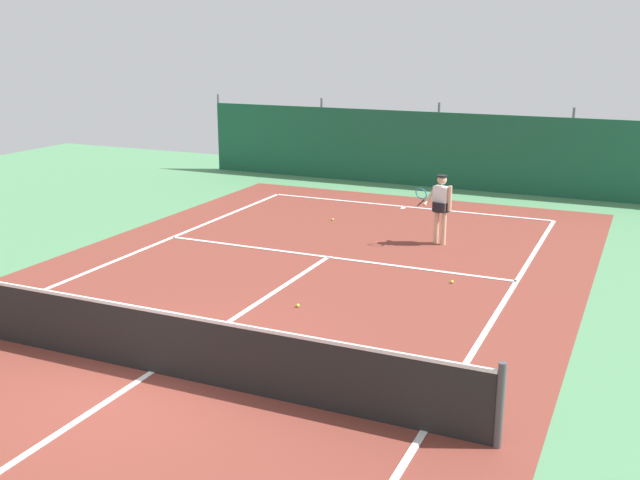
{
  "coord_description": "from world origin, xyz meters",
  "views": [
    {
      "loc": [
        6.35,
        -8.14,
        4.77
      ],
      "look_at": [
        0.58,
        4.67,
        0.9
      ],
      "focal_mm": 42.08,
      "sensor_mm": 36.0,
      "label": 1
    }
  ],
  "objects": [
    {
      "name": "ground_plane",
      "position": [
        0.0,
        0.0,
        0.0
      ],
      "size": [
        36.0,
        36.0,
        0.0
      ],
      "primitive_type": "plane",
      "color": "#4C8456"
    },
    {
      "name": "tennis_ball_midcourt",
      "position": [
        2.96,
        5.77,
        0.03
      ],
      "size": [
        0.07,
        0.07,
        0.07
      ],
      "primitive_type": "sphere",
      "color": "#CCDB33",
      "rests_on": "ground"
    },
    {
      "name": "court_surface",
      "position": [
        0.0,
        0.0,
        0.0
      ],
      "size": [
        11.02,
        26.6,
        0.01
      ],
      "color": "brown",
      "rests_on": "ground"
    },
    {
      "name": "back_fence",
      "position": [
        -0.0,
        15.55,
        0.67
      ],
      "size": [
        16.3,
        0.98,
        2.7
      ],
      "color": "#195138",
      "rests_on": "ground"
    },
    {
      "name": "tennis_ball_by_sideline",
      "position": [
        0.76,
        3.31,
        0.03
      ],
      "size": [
        0.07,
        0.07,
        0.07
      ],
      "primitive_type": "sphere",
      "color": "#CCDB33",
      "rests_on": "ground"
    },
    {
      "name": "tennis_ball_near_player",
      "position": [
        -1.24,
        9.54,
        0.03
      ],
      "size": [
        0.07,
        0.07,
        0.07
      ],
      "primitive_type": "sphere",
      "color": "#CCDB33",
      "rests_on": "ground"
    },
    {
      "name": "tennis_net",
      "position": [
        0.0,
        0.0,
        0.51
      ],
      "size": [
        10.12,
        0.1,
        1.1
      ],
      "color": "black",
      "rests_on": "ground"
    },
    {
      "name": "tennis_player",
      "position": [
        1.94,
        8.49,
        0.96
      ],
      "size": [
        0.82,
        0.67,
        1.64
      ],
      "rotation": [
        0.0,
        0.0,
        2.84
      ],
      "color": "#D8AD8C",
      "rests_on": "ground"
    }
  ]
}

